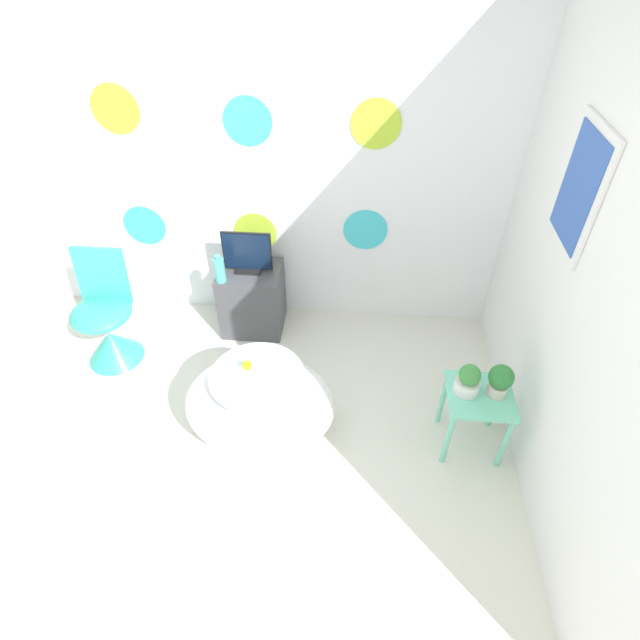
% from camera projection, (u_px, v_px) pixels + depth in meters
% --- Properties ---
extents(ground_plane, '(12.00, 12.00, 0.00)m').
position_uv_depth(ground_plane, '(201.00, 550.00, 2.57)').
color(ground_plane, silver).
extents(wall_back_dotted, '(4.45, 0.05, 2.60)m').
position_uv_depth(wall_back_dotted, '(251.00, 151.00, 3.23)').
color(wall_back_dotted, white).
rests_on(wall_back_dotted, ground_plane).
extents(wall_right, '(0.06, 2.98, 2.60)m').
position_uv_depth(wall_right, '(575.00, 247.00, 2.35)').
color(wall_right, white).
rests_on(wall_right, ground_plane).
extents(bathtub, '(0.89, 0.66, 0.54)m').
position_uv_depth(bathtub, '(260.00, 404.00, 2.95)').
color(bathtub, white).
rests_on(bathtub, ground_plane).
extents(rubber_duck, '(0.06, 0.06, 0.07)m').
position_uv_depth(rubber_duck, '(247.00, 365.00, 2.78)').
color(rubber_duck, yellow).
rests_on(rubber_duck, bathtub).
extents(chair, '(0.41, 0.41, 0.82)m').
position_uv_depth(chair, '(108.00, 328.00, 3.47)').
color(chair, '#38B2A3').
rests_on(chair, ground_plane).
extents(tv_cabinet, '(0.45, 0.38, 0.52)m').
position_uv_depth(tv_cabinet, '(252.00, 299.00, 3.73)').
color(tv_cabinet, '#4C4C51').
rests_on(tv_cabinet, ground_plane).
extents(tv, '(0.35, 0.12, 0.31)m').
position_uv_depth(tv, '(247.00, 254.00, 3.47)').
color(tv, black).
rests_on(tv, tv_cabinet).
extents(vase, '(0.08, 0.08, 0.20)m').
position_uv_depth(vase, '(219.00, 270.00, 3.41)').
color(vase, '#51B2AD').
rests_on(vase, tv_cabinet).
extents(side_table, '(0.37, 0.35, 0.44)m').
position_uv_depth(side_table, '(477.00, 405.00, 2.85)').
color(side_table, '#72D8B7').
rests_on(side_table, ground_plane).
extents(potted_plant_left, '(0.14, 0.14, 0.19)m').
position_uv_depth(potted_plant_left, '(468.00, 380.00, 2.75)').
color(potted_plant_left, white).
rests_on(potted_plant_left, side_table).
extents(potted_plant_right, '(0.14, 0.14, 0.21)m').
position_uv_depth(potted_plant_right, '(500.00, 380.00, 2.72)').
color(potted_plant_right, beige).
rests_on(potted_plant_right, side_table).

